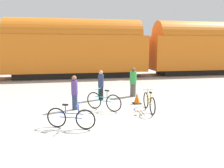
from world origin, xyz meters
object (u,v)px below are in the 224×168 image
(bicycle_blue, at_px, (71,118))
(person_in_purple, at_px, (75,92))
(traffic_cone, at_px, (137,99))
(person_in_green, at_px, (133,82))
(person_in_navy, at_px, (101,85))
(bicycle_teal, at_px, (104,101))
(bicycle_yellow, at_px, (149,102))
(freight_train, at_px, (76,47))

(bicycle_blue, bearing_deg, person_in_purple, 85.55)
(person_in_purple, bearing_deg, traffic_cone, -125.46)
(person_in_purple, height_order, traffic_cone, person_in_purple)
(person_in_purple, height_order, person_in_green, person_in_green)
(person_in_navy, bearing_deg, person_in_purple, 65.41)
(bicycle_teal, height_order, bicycle_yellow, bicycle_teal)
(bicycle_blue, height_order, person_in_purple, person_in_purple)
(bicycle_yellow, xyz_separation_m, person_in_purple, (-3.20, 0.85, 0.40))
(freight_train, bearing_deg, bicycle_blue, -92.44)
(bicycle_teal, bearing_deg, traffic_cone, 24.28)
(bicycle_teal, bearing_deg, bicycle_blue, -125.84)
(bicycle_teal, relative_size, person_in_purple, 0.90)
(person_in_purple, bearing_deg, bicycle_yellow, -149.62)
(bicycle_teal, bearing_deg, person_in_green, 49.56)
(traffic_cone, bearing_deg, person_in_green, 80.96)
(bicycle_blue, distance_m, traffic_cone, 4.29)
(bicycle_yellow, bearing_deg, traffic_cone, 95.72)
(person_in_green, bearing_deg, person_in_navy, -162.64)
(bicycle_teal, xyz_separation_m, traffic_cone, (1.80, 0.81, -0.15))
(bicycle_yellow, relative_size, person_in_navy, 1.11)
(person_in_purple, bearing_deg, person_in_green, -102.45)
(bicycle_blue, bearing_deg, bicycle_yellow, 23.38)
(person_in_green, bearing_deg, bicycle_blue, -124.04)
(bicycle_blue, bearing_deg, person_in_green, 51.57)
(person_in_navy, xyz_separation_m, traffic_cone, (1.65, -1.16, -0.55))
(bicycle_teal, distance_m, person_in_green, 3.19)
(freight_train, distance_m, bicycle_yellow, 12.12)
(traffic_cone, bearing_deg, freight_train, 104.77)
(freight_train, xyz_separation_m, person_in_purple, (-0.37, -10.71, -1.95))
(bicycle_blue, distance_m, person_in_green, 5.65)
(bicycle_blue, relative_size, person_in_navy, 1.05)
(bicycle_teal, xyz_separation_m, bicycle_yellow, (1.93, -0.54, -0.01))
(freight_train, xyz_separation_m, bicycle_yellow, (2.83, -11.55, -2.35))
(bicycle_teal, xyz_separation_m, person_in_purple, (-1.26, 0.31, 0.39))
(bicycle_teal, xyz_separation_m, bicycle_blue, (-1.44, -2.00, -0.03))
(bicycle_yellow, bearing_deg, person_in_purple, 165.15)
(bicycle_yellow, height_order, traffic_cone, bicycle_yellow)
(person_in_green, relative_size, traffic_cone, 3.00)
(bicycle_teal, relative_size, bicycle_yellow, 0.80)
(bicycle_teal, height_order, person_in_navy, person_in_navy)
(bicycle_blue, distance_m, person_in_navy, 4.30)
(bicycle_teal, bearing_deg, bicycle_yellow, -15.56)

